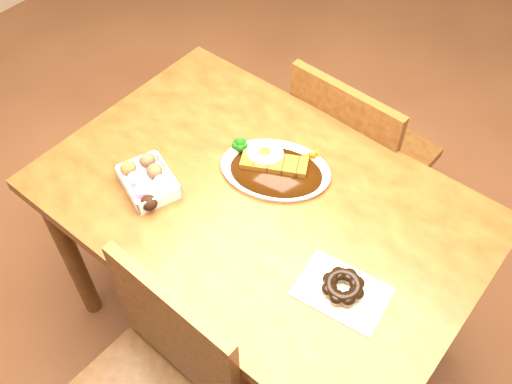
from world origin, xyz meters
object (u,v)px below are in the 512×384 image
Objects in this scene: table at (260,221)px; katsu_curry_plate at (274,167)px; pon_de_ring at (343,287)px; donut_box at (147,181)px; chair_far at (355,157)px.

katsu_curry_plate is (-0.04, 0.11, 0.11)m from table.
pon_de_ring is (0.37, -0.21, 0.01)m from katsu_curry_plate.
table is 5.97× the size of donut_box.
donut_box is at bearing -149.61° from table.
katsu_curry_plate reaches higher than pon_de_ring.
table is 0.16m from katsu_curry_plate.
donut_box is 0.86× the size of pon_de_ring.
katsu_curry_plate is 0.36m from donut_box.
chair_far is at bearing 117.41° from pon_de_ring.
donut_box reaches higher than pon_de_ring.
table is at bearing 30.39° from donut_box.
katsu_curry_plate reaches higher than table.
donut_box is at bearing -174.20° from pon_de_ring.
katsu_curry_plate is 1.85× the size of donut_box.
table is at bearing 91.79° from chair_far.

